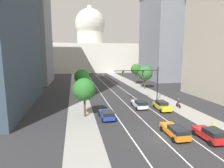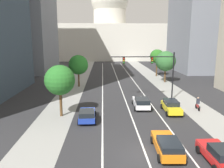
# 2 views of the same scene
# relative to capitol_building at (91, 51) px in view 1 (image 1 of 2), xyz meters

# --- Properties ---
(ground_plane) EXTENTS (400.00, 400.00, 0.00)m
(ground_plane) POSITION_rel_capitol_building_xyz_m (0.00, -52.27, -11.59)
(ground_plane) COLOR #2B2B2D
(sidewalk_left) EXTENTS (4.22, 130.00, 0.01)m
(sidewalk_left) POSITION_rel_capitol_building_xyz_m (-9.02, -57.27, -11.58)
(sidewalk_left) COLOR gray
(sidewalk_left) RESTS_ON ground
(sidewalk_right) EXTENTS (4.22, 130.00, 0.01)m
(sidewalk_right) POSITION_rel_capitol_building_xyz_m (9.02, -57.27, -11.58)
(sidewalk_right) COLOR gray
(sidewalk_right) RESTS_ON ground
(lane_stripe_left) EXTENTS (0.16, 90.00, 0.01)m
(lane_stripe_left) POSITION_rel_capitol_building_xyz_m (-3.46, -67.27, -11.58)
(lane_stripe_left) COLOR white
(lane_stripe_left) RESTS_ON ground
(lane_stripe_center) EXTENTS (0.16, 90.00, 0.01)m
(lane_stripe_center) POSITION_rel_capitol_building_xyz_m (0.00, -67.27, -11.58)
(lane_stripe_center) COLOR white
(lane_stripe_center) RESTS_ON ground
(lane_stripe_right) EXTENTS (0.16, 90.00, 0.01)m
(lane_stripe_right) POSITION_rel_capitol_building_xyz_m (3.46, -67.27, -11.58)
(lane_stripe_right) COLOR white
(lane_stripe_right) RESTS_ON ground
(office_tower_far_left) EXTENTS (16.04, 20.17, 34.91)m
(office_tower_far_left) POSITION_rel_capitol_building_xyz_m (-25.73, -42.80, 5.90)
(office_tower_far_left) COLOR gray
(office_tower_far_left) RESTS_ON ground
(office_tower_far_right) EXTENTS (16.33, 20.52, 32.78)m
(office_tower_far_right) POSITION_rel_capitol_building_xyz_m (25.87, -43.64, 4.84)
(office_tower_far_right) COLOR gray
(office_tower_far_right) RESTS_ON ground
(capitol_building) EXTENTS (53.75, 29.38, 37.24)m
(capitol_building) POSITION_rel_capitol_building_xyz_m (0.00, 0.00, 0.00)
(capitol_building) COLOR beige
(capitol_building) RESTS_ON ground
(car_yellow) EXTENTS (2.10, 4.50, 1.54)m
(car_yellow) POSITION_rel_capitol_building_xyz_m (5.19, -81.88, -10.78)
(car_yellow) COLOR yellow
(car_yellow) RESTS_ON ground
(car_red) EXTENTS (2.10, 4.11, 1.51)m
(car_red) POSITION_rel_capitol_building_xyz_m (5.18, -93.88, -10.81)
(car_red) COLOR red
(car_red) RESTS_ON ground
(car_blue) EXTENTS (2.11, 4.18, 1.40)m
(car_blue) POSITION_rel_capitol_building_xyz_m (-5.18, -84.57, -10.85)
(car_blue) COLOR #1E389E
(car_blue) RESTS_ON ground
(car_white) EXTENTS (2.22, 4.69, 1.53)m
(car_white) POSITION_rel_capitol_building_xyz_m (1.72, -79.99, -10.78)
(car_white) COLOR silver
(car_white) RESTS_ON ground
(car_orange) EXTENTS (2.12, 4.66, 1.41)m
(car_orange) POSITION_rel_capitol_building_xyz_m (1.72, -92.22, -10.84)
(car_orange) COLOR orange
(car_orange) RESTS_ON ground
(traffic_signal_mast) EXTENTS (9.46, 0.39, 7.19)m
(traffic_signal_mast) POSITION_rel_capitol_building_xyz_m (4.26, -75.63, -6.45)
(traffic_signal_mast) COLOR black
(traffic_signal_mast) RESTS_ON ground
(fire_hydrant) EXTENTS (0.26, 0.35, 0.91)m
(fire_hydrant) POSITION_rel_capitol_building_xyz_m (8.20, -90.82, -11.12)
(fire_hydrant) COLOR yellow
(fire_hydrant) RESTS_ON ground
(cyclist) EXTENTS (0.38, 1.70, 1.72)m
(cyclist) POSITION_rel_capitol_building_xyz_m (8.93, -81.09, -10.73)
(cyclist) COLOR black
(cyclist) RESTS_ON ground
(street_tree_near_left) EXTENTS (3.54, 3.54, 6.16)m
(street_tree_near_left) POSITION_rel_capitol_building_xyz_m (-8.40, -82.73, -7.21)
(street_tree_near_left) COLOR #51381E
(street_tree_near_left) RESTS_ON ground
(street_tree_mid_left) EXTENTS (3.75, 3.75, 6.14)m
(street_tree_mid_left) POSITION_rel_capitol_building_xyz_m (-8.08, -65.47, -7.33)
(street_tree_mid_left) COLOR #51381E
(street_tree_mid_left) RESTS_ON ground
(street_tree_far_right) EXTENTS (4.23, 4.23, 6.67)m
(street_tree_far_right) POSITION_rel_capitol_building_xyz_m (9.90, -61.83, -7.04)
(street_tree_far_right) COLOR #51381E
(street_tree_far_right) RESTS_ON ground
(street_tree_near_right) EXTENTS (3.45, 3.45, 6.70)m
(street_tree_near_right) POSITION_rel_capitol_building_xyz_m (10.04, -53.55, -6.64)
(street_tree_near_right) COLOR #51381E
(street_tree_near_right) RESTS_ON ground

